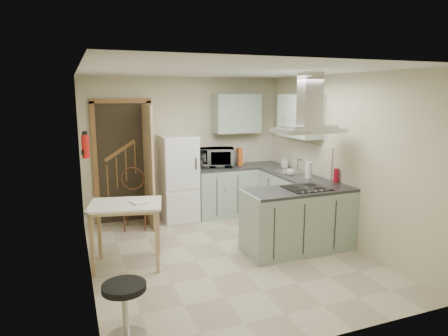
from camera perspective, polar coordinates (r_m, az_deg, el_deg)
name	(u,v)px	position (r m, az deg, el deg)	size (l,w,h in m)	color
floor	(227,255)	(5.68, 0.48, -12.37)	(4.20, 4.20, 0.00)	#B8AD8F
ceiling	(228,71)	(5.23, 0.53, 13.71)	(4.20, 4.20, 0.00)	silver
back_wall	(185,147)	(7.28, -5.66, 2.97)	(3.60, 3.60, 0.00)	#C3BB97
left_wall	(85,177)	(4.95, -19.24, -1.28)	(4.20, 4.20, 0.00)	#C3BB97
right_wall	(339,159)	(6.20, 16.13, 1.23)	(4.20, 4.20, 0.00)	#C3BB97
doorway	(123,162)	(7.07, -14.17, 0.81)	(1.10, 0.12, 2.10)	brown
fridge	(179,178)	(7.03, -6.49, -1.47)	(0.60, 0.60, 1.50)	white
counter_back	(224,191)	(7.36, 0.05, -3.25)	(1.08, 0.60, 0.90)	#9EB2A0
counter_right	(283,195)	(7.12, 8.37, -3.84)	(0.60, 1.95, 0.90)	#9EB2A0
splashback	(234,150)	(7.60, 1.37, 2.58)	(1.68, 0.02, 0.50)	beige
wall_cabinet_back	(237,113)	(7.38, 1.82, 7.79)	(0.85, 0.35, 0.70)	#9EB2A0
wall_cabinet_right	(300,116)	(6.73, 10.80, 7.33)	(0.35, 0.90, 0.70)	#9EB2A0
peninsula	(299,220)	(5.81, 10.67, -7.28)	(1.55, 0.65, 0.90)	#9EB2A0
hob	(306,188)	(5.74, 11.67, -2.81)	(0.58, 0.50, 0.01)	black
extractor_hood	(309,130)	(5.61, 11.99, 5.30)	(0.90, 0.55, 0.10)	silver
sink	(288,172)	(6.87, 9.20, -0.50)	(0.45, 0.40, 0.01)	silver
fire_extinguisher	(86,146)	(5.80, -19.17, 2.92)	(0.10, 0.10, 0.32)	#B2140F
drop_leaf_table	(127,235)	(5.37, -13.70, -9.25)	(0.90, 0.67, 0.84)	tan
bentwood_chair	(135,202)	(6.75, -12.58, -4.72)	(0.41, 0.41, 0.92)	#521F1B
stool	(125,311)	(3.97, -13.93, -19.22)	(0.40, 0.40, 0.54)	black
microwave	(217,157)	(7.26, -1.05, 1.55)	(0.61, 0.41, 0.34)	black
kettle	(240,158)	(7.48, 2.32, 1.43)	(0.16, 0.16, 0.24)	white
cereal_box	(239,157)	(7.43, 2.22, 1.63)	(0.08, 0.21, 0.31)	#C85417
soap_bottle	(284,162)	(7.25, 8.63, 0.88)	(0.09, 0.09, 0.20)	#9F9FAA
paper_towel	(309,170)	(6.39, 12.01, -0.27)	(0.11, 0.11, 0.27)	silver
cup	(291,172)	(6.56, 9.49, -0.62)	(0.13, 0.13, 0.11)	silver
red_bottle	(336,175)	(6.21, 15.70, -1.03)	(0.07, 0.07, 0.21)	#B60F2B
book	(132,200)	(5.19, -13.04, -4.44)	(0.17, 0.24, 0.11)	#AB3A39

